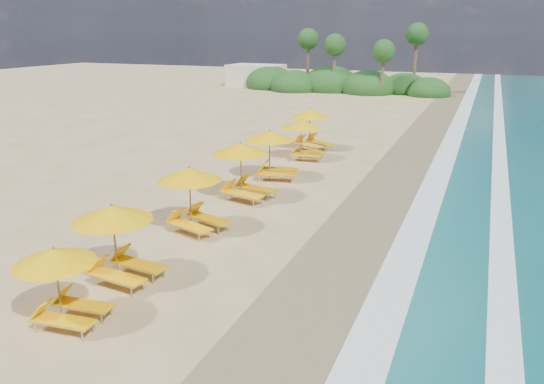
# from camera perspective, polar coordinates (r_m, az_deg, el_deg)

# --- Properties ---
(ground) EXTENTS (160.00, 160.00, 0.00)m
(ground) POSITION_cam_1_polar(r_m,az_deg,el_deg) (21.01, 0.00, -3.13)
(ground) COLOR tan
(ground) RESTS_ON ground
(wet_sand) EXTENTS (4.00, 160.00, 0.01)m
(wet_sand) POSITION_cam_1_polar(r_m,az_deg,el_deg) (19.94, 10.73, -4.58)
(wet_sand) COLOR #867250
(wet_sand) RESTS_ON ground
(surf_foam) EXTENTS (4.00, 160.00, 0.01)m
(surf_foam) POSITION_cam_1_polar(r_m,az_deg,el_deg) (19.65, 18.48, -5.48)
(surf_foam) COLOR white
(surf_foam) RESTS_ON ground
(station_1) EXTENTS (2.45, 2.31, 2.13)m
(station_1) POSITION_cam_1_polar(r_m,az_deg,el_deg) (14.53, -21.79, -9.00)
(station_1) COLOR olive
(station_1) RESTS_ON ground
(station_2) EXTENTS (2.80, 2.63, 2.44)m
(station_2) POSITION_cam_1_polar(r_m,az_deg,el_deg) (16.32, -16.29, -4.87)
(station_2) COLOR olive
(station_2) RESTS_ON ground
(station_3) EXTENTS (3.15, 3.06, 2.49)m
(station_3) POSITION_cam_1_polar(r_m,az_deg,el_deg) (19.78, -8.53, -0.36)
(station_3) COLOR olive
(station_3) RESTS_ON ground
(station_4) EXTENTS (3.23, 3.11, 2.63)m
(station_4) POSITION_cam_1_polar(r_m,az_deg,el_deg) (23.32, -3.01, 2.72)
(station_4) COLOR olive
(station_4) RESTS_ON ground
(station_5) EXTENTS (3.12, 3.00, 2.56)m
(station_5) POSITION_cam_1_polar(r_m,az_deg,el_deg) (26.55, 0.14, 4.45)
(station_5) COLOR olive
(station_5) RESTS_ON ground
(station_6) EXTENTS (2.79, 2.64, 2.39)m
(station_6) POSITION_cam_1_polar(r_m,az_deg,el_deg) (30.71, 3.51, 5.99)
(station_6) COLOR olive
(station_6) RESTS_ON ground
(station_7) EXTENTS (3.50, 3.50, 2.61)m
(station_7) POSITION_cam_1_polar(r_m,az_deg,el_deg) (33.34, 4.34, 7.09)
(station_7) COLOR olive
(station_7) RESTS_ON ground
(treeline) EXTENTS (25.80, 8.80, 9.74)m
(treeline) POSITION_cam_1_polar(r_m,az_deg,el_deg) (66.37, 7.13, 11.66)
(treeline) COLOR #163D14
(treeline) RESTS_ON ground
(beach_building) EXTENTS (7.00, 5.00, 2.80)m
(beach_building) POSITION_cam_1_polar(r_m,az_deg,el_deg) (72.73, -1.74, 12.58)
(beach_building) COLOR beige
(beach_building) RESTS_ON ground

